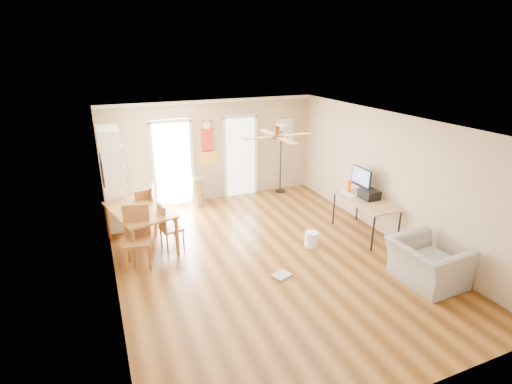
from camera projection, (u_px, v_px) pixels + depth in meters
name	position (u px, v px, depth m)	size (l,w,h in m)	color
floor	(268.00, 258.00, 7.53)	(7.00, 7.00, 0.00)	brown
ceiling	(270.00, 123.00, 6.63)	(5.50, 7.00, 0.00)	silver
wall_back	(213.00, 151.00, 10.11)	(5.50, 0.04, 2.60)	beige
wall_front	(409.00, 305.00, 4.05)	(5.50, 0.04, 2.60)	beige
wall_left	(108.00, 219.00, 6.08)	(0.04, 7.00, 2.60)	beige
wall_right	(390.00, 177.00, 8.08)	(0.04, 7.00, 2.60)	beige
crown_molding	(270.00, 125.00, 6.65)	(5.50, 7.00, 0.08)	white
kitchen_doorway	(173.00, 165.00, 9.80)	(0.90, 0.10, 2.10)	white
bathroom_doorway	(240.00, 157.00, 10.46)	(0.80, 0.10, 2.10)	white
wall_decal	(208.00, 142.00, 9.96)	(0.46, 0.03, 1.10)	red
ac_grille	(285.00, 130.00, 10.69)	(0.50, 0.04, 0.60)	white
framed_poster	(102.00, 170.00, 7.17)	(0.04, 0.66, 0.48)	black
ceiling_fan	(277.00, 136.00, 6.43)	(1.24, 1.24, 0.20)	#593819
bookshelf	(113.00, 178.00, 8.61)	(0.45, 1.00, 2.23)	white
dining_table	(141.00, 227.00, 7.88)	(0.97, 1.62, 0.81)	olive
dining_chair_right_a	(164.00, 209.00, 8.43)	(0.45, 0.45, 1.09)	#986431
dining_chair_right_b	(171.00, 226.00, 7.76)	(0.40, 0.40, 0.96)	#92582F
dining_chair_near	(137.00, 239.00, 7.06)	(0.47, 0.47, 1.13)	brown
dining_chair_far	(143.00, 210.00, 8.50)	(0.41, 0.41, 0.99)	olive
trash_can	(197.00, 192.00, 9.97)	(0.33, 0.33, 0.71)	#BABABC
torchiere_lamp	(281.00, 159.00, 10.68)	(0.36, 0.36, 1.90)	black
computer_desk	(365.00, 217.00, 8.38)	(0.73, 1.45, 0.78)	#A57959
imac	(361.00, 181.00, 8.55)	(0.09, 0.64, 0.59)	black
keyboard	(348.00, 194.00, 8.59)	(0.14, 0.42, 0.02)	silver
printer	(369.00, 194.00, 8.31)	(0.33, 0.39, 0.20)	black
orange_bottle	(349.00, 186.00, 8.70)	(0.09, 0.09, 0.26)	orange
wastebasket_a	(311.00, 239.00, 7.93)	(0.27, 0.27, 0.31)	white
floor_cloth	(282.00, 276.00, 6.91)	(0.30, 0.24, 0.04)	#9D9D98
armchair	(427.00, 263.00, 6.64)	(1.14, 0.99, 0.74)	gray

